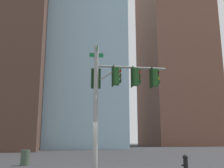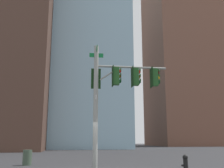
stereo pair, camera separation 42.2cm
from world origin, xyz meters
The scene contains 4 objects.
signal_pole_assembly centered at (-0.67, -0.41, 4.50)m, with size 4.46×1.22×6.84m.
fire_hydrant centered at (-3.86, 1.32, 0.47)m, with size 0.34×0.26×0.87m.
litter_bin centered at (4.34, -4.02, 0.47)m, with size 0.56×0.56×0.95m, color #384738.
building_brick_farside centered at (-30.52, -56.27, 27.48)m, with size 18.32×19.53×54.96m, color brown.
Camera 1 is at (2.21, 13.73, 1.56)m, focal length 41.97 mm.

